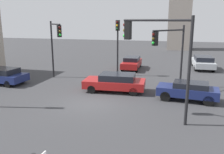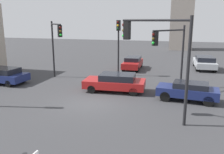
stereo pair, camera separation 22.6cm
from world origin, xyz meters
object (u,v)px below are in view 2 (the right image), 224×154
Objects in this scene: car_4 at (205,62)px; car_5 at (2,75)px; car_2 at (115,82)px; car_3 at (188,91)px; traffic_light_0 at (56,39)px; car_1 at (133,63)px; traffic_light_1 at (157,47)px; traffic_light_3 at (118,38)px; traffic_light_4 at (170,45)px.

car_5 is at bearing 120.77° from car_4.
car_3 is at bearing 167.39° from car_2.
traffic_light_0 is 9.44m from car_1.
traffic_light_0 reaches higher than car_5.
car_2 is at bearing -38.07° from traffic_light_1.
traffic_light_3 reaches higher than car_2.
car_2 is 1.15× the size of car_3.
car_3 is at bearing -101.61° from traffic_light_1.
car_4 is at bearing 132.84° from traffic_light_3.
car_5 is (-9.91, -9.25, -0.00)m from car_1.
car_5 is at bearing -103.16° from traffic_light_0.
car_3 is at bearing -178.11° from car_5.
traffic_light_3 reaches higher than car_3.
traffic_light_1 is 1.18× the size of car_2.
traffic_light_4 is 10.87m from car_4.
car_2 is 0.98× the size of car_4.
traffic_light_0 is 1.11× the size of car_2.
car_2 is (1.12, -5.39, -3.02)m from traffic_light_3.
traffic_light_4 is at bearing -164.16° from car_2.
traffic_light_0 is 0.98× the size of traffic_light_3.
car_1 is (5.72, 6.86, -3.04)m from traffic_light_0.
car_3 is (5.71, -9.88, -0.00)m from car_1.
car_1 is (0.78, 3.62, -3.04)m from traffic_light_3.
traffic_light_0 is 1.10× the size of car_4.
traffic_light_0 is at bearing -22.99° from car_2.
traffic_light_0 is at bearing -9.51° from car_3.
traffic_light_4 is 1.04× the size of car_4.
traffic_light_3 reaches higher than car_1.
traffic_light_4 is (0.41, 6.00, -0.50)m from traffic_light_1.
traffic_light_3 reaches higher than car_5.
car_2 is 13.51m from car_4.
car_4 is at bearing -127.13° from car_2.
car_3 is 0.87× the size of car_5.
traffic_light_1 is (9.55, -6.78, 0.28)m from traffic_light_0.
car_2 is (6.06, -2.15, -3.02)m from traffic_light_0.
traffic_light_3 is 6.29m from car_2.
car_1 is 8.15m from car_4.
car_2 is at bearing 27.65° from traffic_light_0.
traffic_light_1 is at bearing 68.70° from car_3.
car_5 is (-10.25, -0.24, -0.02)m from car_2.
traffic_light_3 is (4.94, 3.25, -0.00)m from traffic_light_0.
traffic_light_3 is 10.84m from car_4.
traffic_light_3 is 1.08× the size of traffic_light_4.
traffic_light_3 reaches higher than traffic_light_4.
car_2 is (-3.90, -1.37, -2.80)m from traffic_light_4.
traffic_light_4 is at bearing -169.35° from car_5.
traffic_light_1 is 1.17× the size of car_5.
car_4 is (4.00, 15.88, -3.27)m from traffic_light_1.
traffic_light_3 is 6.44m from traffic_light_4.
car_5 is at bearing -2.14° from car_2.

